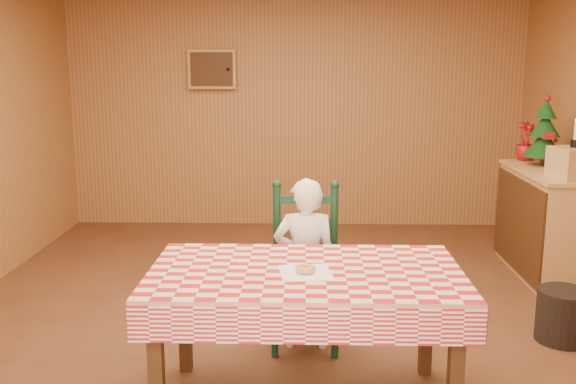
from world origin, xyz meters
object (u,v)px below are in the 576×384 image
object	(u,v)px
seated_child	(305,264)
christmas_tree	(545,134)
dining_table	(305,285)
shelf_unit	(547,223)
ladder_chair	(305,270)
storage_bin	(563,316)
crate	(573,163)

from	to	relation	value
seated_child	christmas_tree	distance (m)	2.80
seated_child	dining_table	bearing A→B (deg)	90.00
dining_table	shelf_unit	xyz separation A→B (m)	(2.09, 2.22, -0.22)
shelf_unit	christmas_tree	size ratio (longest dim) A/B	2.00
ladder_chair	shelf_unit	size ratio (longest dim) A/B	0.87
storage_bin	shelf_unit	bearing A→B (deg)	74.86
seated_child	storage_bin	bearing A→B (deg)	-175.90
storage_bin	crate	bearing A→B (deg)	68.59
ladder_chair	christmas_tree	size ratio (longest dim) A/B	1.74
dining_table	seated_child	bearing A→B (deg)	90.00
ladder_chair	shelf_unit	xyz separation A→B (m)	(2.09, 1.43, -0.04)
seated_child	crate	size ratio (longest dim) A/B	3.75
ladder_chair	seated_child	xyz separation A→B (m)	(-0.00, -0.06, 0.06)
dining_table	ladder_chair	xyz separation A→B (m)	(0.00, 0.79, -0.18)
seated_child	christmas_tree	size ratio (longest dim) A/B	1.81
dining_table	crate	xyz separation A→B (m)	(2.10, 1.82, 0.37)
crate	seated_child	bearing A→B (deg)	-152.70
dining_table	ladder_chair	bearing A→B (deg)	90.00
dining_table	crate	bearing A→B (deg)	40.81
ladder_chair	shelf_unit	distance (m)	2.54
shelf_unit	crate	bearing A→B (deg)	-88.77
seated_child	shelf_unit	size ratio (longest dim) A/B	0.91
ladder_chair	seated_child	distance (m)	0.08
dining_table	crate	world-z (taller)	crate
christmas_tree	storage_bin	distance (m)	1.95
ladder_chair	storage_bin	world-z (taller)	ladder_chair
crate	christmas_tree	xyz separation A→B (m)	(-0.00, 0.65, 0.16)
crate	storage_bin	world-z (taller)	crate
ladder_chair	crate	size ratio (longest dim) A/B	3.60
seated_child	storage_bin	size ratio (longest dim) A/B	3.19
shelf_unit	storage_bin	bearing A→B (deg)	-105.14
christmas_tree	ladder_chair	bearing A→B (deg)	-141.40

